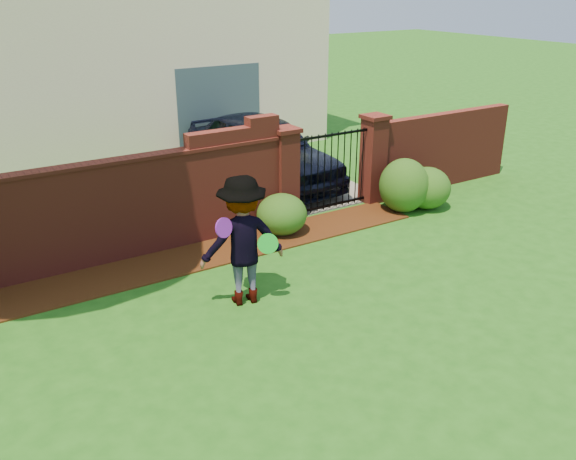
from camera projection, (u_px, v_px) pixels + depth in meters
ground at (292, 353)px, 7.89m from camera, size 80.00×80.00×0.01m
mulch_bed at (133, 272)px, 10.02m from camera, size 11.10×1.08×0.03m
brick_wall at (49, 221)px, 9.67m from camera, size 8.70×0.31×2.16m
brick_wall_return at (441, 150)px, 13.96m from camera, size 4.00×0.25×1.70m
pillar_left at (285, 175)px, 11.84m from camera, size 0.50×0.50×1.88m
pillar_right at (373, 158)px, 12.93m from camera, size 0.50×0.50×1.88m
iron_gate at (331, 171)px, 12.42m from camera, size 1.78×0.03×1.60m
driveway at (239, 165)px, 15.87m from camera, size 3.20×8.00×0.01m
house at (84, 31)px, 16.56m from camera, size 12.40×6.40×6.30m
car at (270, 152)px, 13.99m from camera, size 2.17×4.82×1.61m
shrub_left at (282, 214)px, 11.45m from camera, size 0.95×0.95×0.78m
shrub_middle at (404, 185)px, 12.50m from camera, size 1.02×1.02×1.12m
shrub_right at (427, 188)px, 12.74m from camera, size 0.98×0.98×0.87m
man at (243, 242)px, 8.78m from camera, size 1.38×0.96×1.95m
frisbee_purple at (224, 228)px, 8.35m from camera, size 0.30×0.15×0.28m
frisbee_green at (268, 244)px, 8.70m from camera, size 0.30×0.20×0.30m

